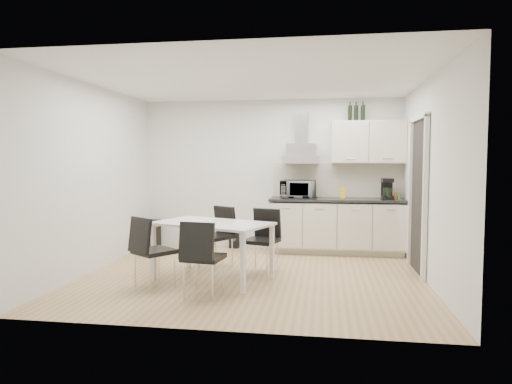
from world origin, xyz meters
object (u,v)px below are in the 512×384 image
at_px(guitar_amp, 149,235).
at_px(floor_speaker, 234,240).
at_px(kitchenette, 339,204).
at_px(chair_near_left, 155,252).
at_px(chair_far_left, 215,237).
at_px(chair_far_right, 261,242).
at_px(chair_near_right, 204,258).
at_px(dining_table, 212,228).

height_order(guitar_amp, floor_speaker, guitar_amp).
height_order(kitchenette, chair_near_left, kitchenette).
xyz_separation_m(chair_far_left, guitar_amp, (-1.50, 1.25, -0.20)).
xyz_separation_m(chair_far_right, chair_near_right, (-0.50, -1.16, 0.00)).
height_order(chair_far_right, chair_near_right, same).
height_order(kitchenette, chair_far_left, kitchenette).
bearing_deg(dining_table, chair_far_right, 56.26).
bearing_deg(guitar_amp, chair_near_right, -58.38).
height_order(chair_far_right, floor_speaker, chair_far_right).
xyz_separation_m(dining_table, chair_far_right, (0.58, 0.41, -0.23)).
bearing_deg(floor_speaker, chair_far_right, -67.18).
bearing_deg(chair_near_right, kitchenette, 67.00).
xyz_separation_m(dining_table, chair_far_left, (-0.12, 0.65, -0.23)).
bearing_deg(chair_far_right, dining_table, 53.21).
relative_size(chair_far_right, floor_speaker, 3.23).
bearing_deg(kitchenette, guitar_amp, -178.53).
xyz_separation_m(guitar_amp, floor_speaker, (1.48, 0.25, -0.10)).
xyz_separation_m(chair_far_left, chair_near_right, (0.20, -1.39, 0.00)).
bearing_deg(floor_speaker, chair_near_left, -99.58).
height_order(kitchenette, floor_speaker, kitchenette).
height_order(chair_far_left, chair_near_right, same).
relative_size(chair_near_left, floor_speaker, 3.23).
bearing_deg(floor_speaker, chair_far_left, -88.82).
distance_m(kitchenette, chair_near_right, 3.18).
xyz_separation_m(chair_far_right, chair_near_left, (-1.18, -0.91, 0.00)).
bearing_deg(dining_table, chair_far_left, 121.07).
bearing_deg(chair_far_left, chair_near_left, 99.89).
bearing_deg(chair_near_right, chair_near_left, 167.04).
distance_m(chair_far_right, chair_near_left, 1.49).
distance_m(chair_near_left, chair_near_right, 0.72).
height_order(dining_table, guitar_amp, dining_table).
bearing_deg(dining_table, guitar_amp, 151.21).
distance_m(kitchenette, dining_table, 2.60).
bearing_deg(kitchenette, chair_near_left, -132.48).
distance_m(kitchenette, floor_speaker, 1.95).
bearing_deg(chair_near_left, kitchenette, 83.20).
distance_m(chair_near_right, guitar_amp, 3.15).
height_order(dining_table, chair_near_right, chair_near_right).
relative_size(dining_table, guitar_amp, 2.88).
bearing_deg(chair_near_left, chair_far_left, 102.89).
distance_m(chair_far_left, chair_near_right, 1.41).
distance_m(kitchenette, chair_near_left, 3.38).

